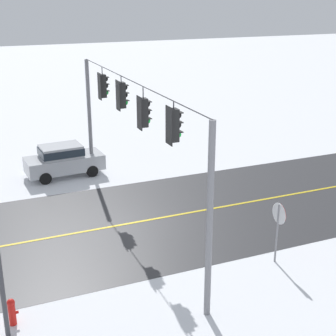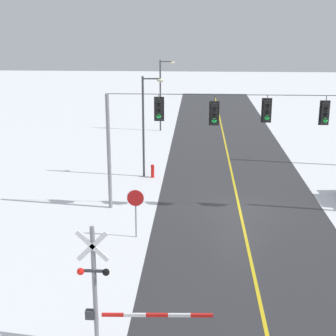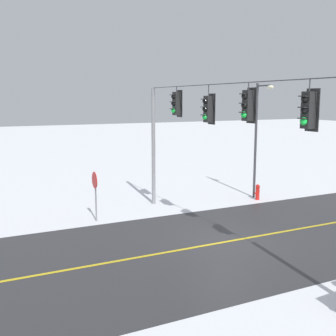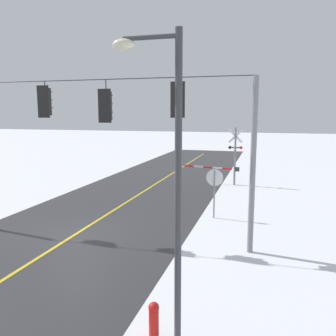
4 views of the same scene
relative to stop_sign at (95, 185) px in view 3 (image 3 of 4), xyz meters
name	(u,v)px [view 3 (image 3 of 4)]	position (x,y,z in m)	size (l,w,h in m)	color
ground_plane	(226,242)	(5.14, 3.80, -1.71)	(160.00, 160.00, 0.00)	white
road_asphalt	(335,223)	(5.14, 9.80, -1.71)	(9.00, 80.00, 0.01)	#303033
lane_centre_line	(335,222)	(5.14, 9.80, -1.70)	(0.14, 72.00, 0.01)	gold
signal_span	(227,131)	(5.05, 3.79, 2.70)	(14.20, 0.47, 6.22)	gray
stop_sign	(95,185)	(0.00, 0.00, 0.00)	(0.80, 0.09, 2.35)	gray
streetlamp_near	(258,130)	(-0.45, 9.64, 2.20)	(1.39, 0.28, 6.50)	#38383D
fire_hydrant	(258,192)	(-0.07, 9.43, -1.25)	(0.24, 0.31, 0.88)	red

